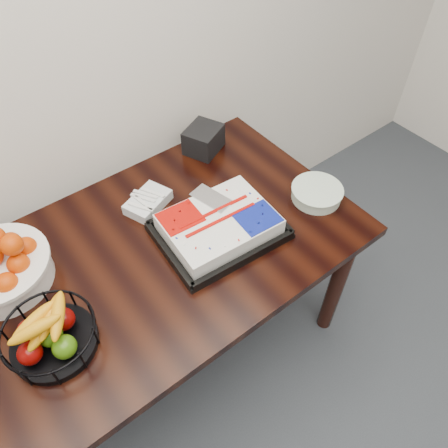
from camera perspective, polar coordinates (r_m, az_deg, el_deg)
table at (r=1.63m, az=-13.17°, el=-7.73°), size 1.80×0.90×0.75m
cake_tray at (r=1.59m, az=-0.67°, el=-0.26°), size 0.47×0.38×0.09m
fruit_basket at (r=1.42m, az=-21.74°, el=-13.32°), size 0.28×0.28×0.15m
plate_stack at (r=1.77m, az=12.01°, el=3.95°), size 0.20×0.20×0.05m
fork_bag at (r=1.72m, az=-9.91°, el=2.90°), size 0.20×0.17×0.05m
napkin_box at (r=1.94m, az=-2.70°, el=10.98°), size 0.20×0.19×0.11m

